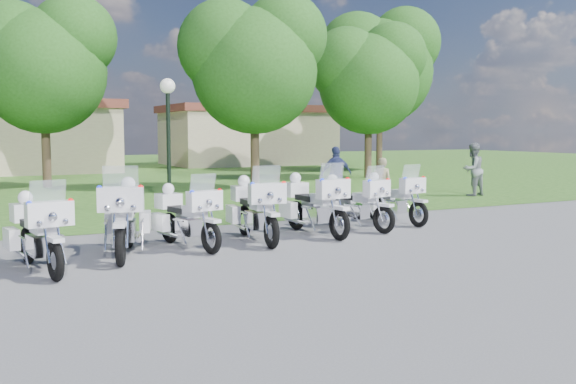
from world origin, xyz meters
name	(u,v)px	position (x,y,z in m)	size (l,w,h in m)	color
ground	(326,240)	(0.00, 0.00, 0.00)	(100.00, 100.00, 0.00)	#5D5D62
grass_lawn	(96,171)	(0.00, 27.00, 0.00)	(100.00, 48.00, 0.01)	#28551B
motorcycle_0	(38,232)	(-5.88, -0.47, 0.66)	(1.00, 2.35, 1.58)	black
motorcycle_1	(125,217)	(-4.25, 0.24, 0.73)	(1.34, 2.52, 1.75)	black
motorcycle_2	(186,216)	(-2.98, 0.49, 0.64)	(1.05, 2.26, 1.53)	black
motorcycle_3	(255,209)	(-1.42, 0.57, 0.69)	(0.94, 2.47, 1.66)	black
motorcycle_4	(313,204)	(0.13, 0.81, 0.70)	(0.91, 2.48, 1.67)	black
motorcycle_5	(353,202)	(1.38, 1.06, 0.65)	(1.10, 2.28, 1.56)	black
motorcycle_6	(392,198)	(2.84, 1.51, 0.64)	(0.90, 2.28, 1.53)	black
lamp_post	(168,110)	(-1.57, 6.49, 2.94)	(0.44, 0.44, 3.87)	black
tree_1	(42,60)	(-3.94, 16.45, 5.26)	(5.97, 5.09, 7.95)	#38281C
tree_2	(253,59)	(3.62, 12.12, 5.24)	(5.93, 5.06, 7.91)	#38281C
tree_3	(368,75)	(11.09, 15.02, 5.13)	(5.82, 4.96, 7.75)	#38281C
tree_4	(379,62)	(15.45, 20.33, 6.46)	(7.32, 6.25, 9.76)	#38281C
building_east	(247,135)	(11.00, 30.00, 2.07)	(11.44, 7.28, 4.10)	tan
bystander_a	(382,185)	(3.95, 3.55, 0.79)	(0.57, 0.38, 1.57)	gray
bystander_b	(473,170)	(9.44, 5.72, 0.95)	(0.93, 0.72, 1.90)	gray
bystander_c	(336,175)	(3.96, 6.15, 0.92)	(1.08, 0.45, 1.84)	navy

